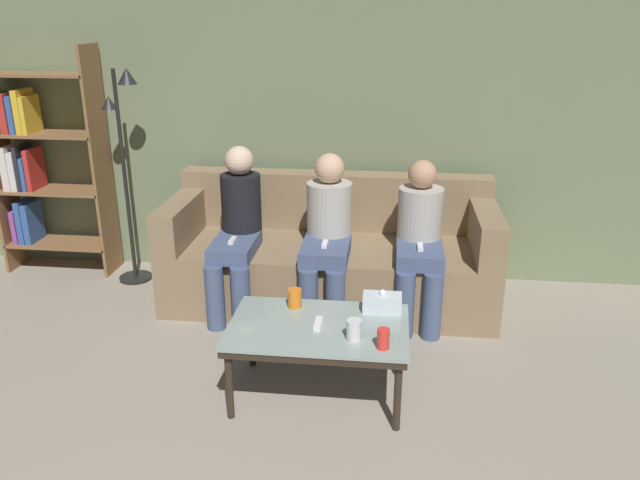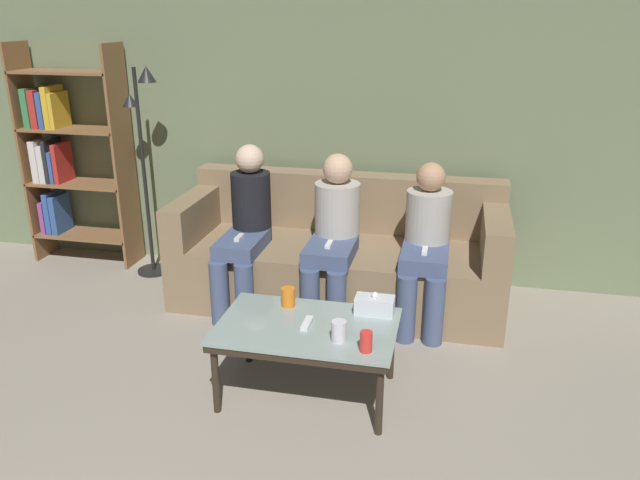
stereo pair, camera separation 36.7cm
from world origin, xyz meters
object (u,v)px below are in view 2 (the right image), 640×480
at_px(cup_near_left, 288,297).
at_px(tissue_box, 375,305).
at_px(couch, 340,257).
at_px(seated_person_mid_right, 426,241).
at_px(cup_far_center, 366,342).
at_px(game_remote, 307,323).
at_px(seated_person_left_end, 246,225).
at_px(cup_near_right, 339,331).
at_px(bookshelf, 64,155).
at_px(standing_lamp, 144,151).
at_px(coffee_table, 307,332).
at_px(seated_person_mid_left, 334,231).

bearing_deg(cup_near_left, tissue_box, 1.39).
distance_m(cup_near_left, tissue_box, 0.50).
distance_m(couch, seated_person_mid_right, 0.73).
height_order(cup_far_center, seated_person_mid_right, seated_person_mid_right).
bearing_deg(cup_far_center, game_remote, 149.70).
xyz_separation_m(game_remote, seated_person_mid_right, (0.57, 1.06, 0.15)).
bearing_deg(cup_near_left, seated_person_left_end, 122.68).
height_order(cup_near_left, cup_near_right, same).
relative_size(bookshelf, standing_lamp, 1.09).
xyz_separation_m(coffee_table, bookshelf, (-2.47, 1.59, 0.52)).
relative_size(cup_near_left, seated_person_left_end, 0.09).
relative_size(game_remote, bookshelf, 0.08).
relative_size(coffee_table, tissue_box, 4.46).
xyz_separation_m(couch, cup_near_left, (-0.10, -1.08, 0.17)).
height_order(tissue_box, game_remote, tissue_box).
relative_size(cup_near_left, seated_person_mid_left, 0.10).
height_order(coffee_table, tissue_box, tissue_box).
xyz_separation_m(couch, seated_person_mid_right, (0.64, -0.23, 0.27)).
relative_size(bookshelf, seated_person_mid_left, 1.61).
height_order(game_remote, bookshelf, bookshelf).
xyz_separation_m(cup_far_center, seated_person_mid_left, (-0.42, 1.27, 0.12)).
xyz_separation_m(cup_near_right, bookshelf, (-2.68, 1.72, 0.42)).
distance_m(cup_far_center, standing_lamp, 2.66).
bearing_deg(cup_near_left, cup_near_right, -42.81).
bearing_deg(coffee_table, seated_person_left_end, 123.84).
bearing_deg(game_remote, cup_far_center, -30.30).
distance_m(cup_far_center, seated_person_mid_left, 1.34).
xyz_separation_m(tissue_box, seated_person_left_end, (-1.04, 0.83, 0.13)).
bearing_deg(bookshelf, seated_person_mid_right, -9.94).
bearing_deg(seated_person_mid_right, seated_person_left_end, -179.44).
bearing_deg(game_remote, seated_person_mid_right, 61.54).
distance_m(cup_near_left, bookshelf, 2.73).
relative_size(cup_near_left, standing_lamp, 0.07).
relative_size(coffee_table, bookshelf, 0.54).
relative_size(couch, cup_near_right, 21.32).
bearing_deg(seated_person_left_end, seated_person_mid_left, 0.98).
bearing_deg(standing_lamp, coffee_table, -41.19).
xyz_separation_m(coffee_table, seated_person_mid_left, (-0.06, 1.06, 0.22)).
bearing_deg(seated_person_mid_left, cup_near_left, -96.60).
bearing_deg(seated_person_mid_right, coffee_table, -118.46).
height_order(cup_near_left, seated_person_mid_right, seated_person_mid_right).
bearing_deg(game_remote, seated_person_left_end, 123.84).
xyz_separation_m(coffee_table, cup_near_right, (0.20, -0.13, 0.10)).
relative_size(bookshelf, seated_person_mid_right, 1.65).
bearing_deg(cup_far_center, tissue_box, 92.04).
bearing_deg(standing_lamp, cup_near_right, -40.39).
distance_m(standing_lamp, seated_person_mid_right, 2.31).
height_order(couch, bookshelf, bookshelf).
bearing_deg(seated_person_mid_left, seated_person_mid_right, 0.14).
bearing_deg(tissue_box, seated_person_left_end, 141.54).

